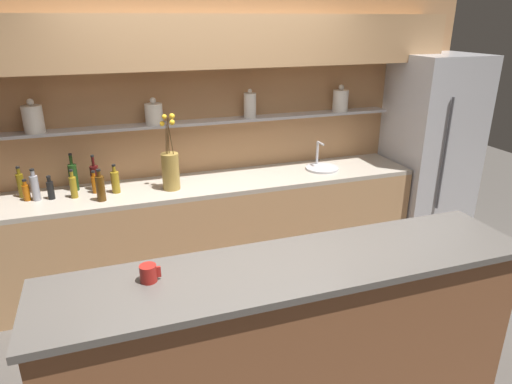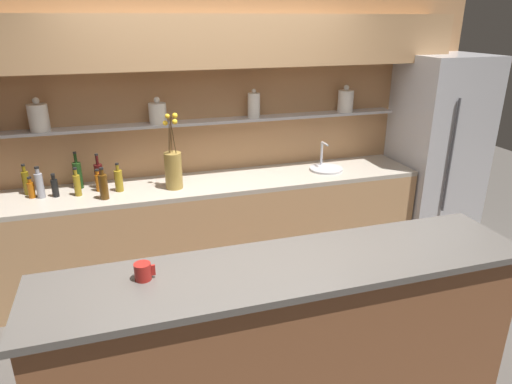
% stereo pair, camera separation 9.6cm
% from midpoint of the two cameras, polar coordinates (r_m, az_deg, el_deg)
% --- Properties ---
extents(ground_plane, '(12.00, 12.00, 0.00)m').
position_cam_midpoint_polar(ground_plane, '(3.46, 1.64, -19.96)').
color(ground_plane, '#4C4742').
extents(back_wall_unit, '(5.20, 0.44, 2.60)m').
position_cam_midpoint_polar(back_wall_unit, '(4.16, -5.07, 10.91)').
color(back_wall_unit, tan).
rests_on(back_wall_unit, ground_plane).
extents(back_counter_unit, '(3.75, 0.62, 0.92)m').
position_cam_midpoint_polar(back_counter_unit, '(4.21, -4.32, -4.55)').
color(back_counter_unit, tan).
rests_on(back_counter_unit, ground_plane).
extents(island_counter, '(2.74, 0.61, 1.02)m').
position_cam_midpoint_polar(island_counter, '(2.80, 5.04, -18.04)').
color(island_counter, brown).
rests_on(island_counter, ground_plane).
extents(refrigerator, '(0.75, 0.73, 1.95)m').
position_cam_midpoint_polar(refrigerator, '(4.97, 22.08, 4.31)').
color(refrigerator, '#B7B7BC').
rests_on(refrigerator, ground_plane).
extents(flower_vase, '(0.14, 0.17, 0.64)m').
position_cam_midpoint_polar(flower_vase, '(3.86, -9.59, 2.95)').
color(flower_vase, olive).
rests_on(flower_vase, back_counter_unit).
extents(sink_fixture, '(0.31, 0.31, 0.25)m').
position_cam_midpoint_polar(sink_fixture, '(4.38, 9.35, 3.05)').
color(sink_fixture, '#B7B7BC').
rests_on(sink_fixture, back_counter_unit).
extents(bottle_sauce_0, '(0.05, 0.05, 0.18)m').
position_cam_midpoint_polar(bottle_sauce_0, '(4.02, -25.68, 0.32)').
color(bottle_sauce_0, '#9E4C0A').
rests_on(bottle_sauce_0, back_counter_unit).
extents(bottle_oil_1, '(0.07, 0.07, 0.24)m').
position_cam_midpoint_polar(bottle_oil_1, '(3.92, -16.12, 1.44)').
color(bottle_oil_1, olive).
rests_on(bottle_oil_1, back_counter_unit).
extents(bottle_wine_2, '(0.07, 0.07, 0.32)m').
position_cam_midpoint_polar(bottle_wine_2, '(4.08, -20.76, 2.04)').
color(bottle_wine_2, '#193814').
rests_on(bottle_wine_2, back_counter_unit).
extents(bottle_oil_3, '(0.05, 0.05, 0.26)m').
position_cam_midpoint_polar(bottle_oil_3, '(4.11, -26.20, 1.12)').
color(bottle_oil_3, brown).
rests_on(bottle_oil_3, back_counter_unit).
extents(bottle_sauce_4, '(0.05, 0.05, 0.19)m').
position_cam_midpoint_polar(bottle_sauce_4, '(3.97, -23.22, 0.58)').
color(bottle_sauce_4, black).
rests_on(bottle_sauce_4, back_counter_unit).
extents(bottle_wine_5, '(0.07, 0.07, 0.30)m').
position_cam_midpoint_polar(bottle_wine_5, '(4.04, -18.39, 1.99)').
color(bottle_wine_5, '#380C0C').
rests_on(bottle_wine_5, back_counter_unit).
extents(bottle_spirit_6, '(0.06, 0.06, 0.26)m').
position_cam_midpoint_polar(bottle_spirit_6, '(3.98, -24.81, 0.83)').
color(bottle_spirit_6, gray).
rests_on(bottle_spirit_6, back_counter_unit).
extents(bottle_spirit_7, '(0.07, 0.07, 0.26)m').
position_cam_midpoint_polar(bottle_spirit_7, '(3.77, -17.84, 0.71)').
color(bottle_spirit_7, '#4C2D0C').
rests_on(bottle_spirit_7, back_counter_unit).
extents(bottle_sauce_8, '(0.05, 0.05, 0.19)m').
position_cam_midpoint_polar(bottle_sauce_8, '(3.97, -18.46, 1.22)').
color(bottle_sauce_8, '#9E4C0A').
rests_on(bottle_sauce_8, back_counter_unit).
extents(bottle_oil_9, '(0.05, 0.05, 0.24)m').
position_cam_midpoint_polar(bottle_oil_9, '(3.92, -20.80, 0.90)').
color(bottle_oil_9, olive).
rests_on(bottle_oil_9, back_counter_unit).
extents(coffee_mug, '(0.11, 0.09, 0.09)m').
position_cam_midpoint_polar(coffee_mug, '(2.40, -12.82, -9.68)').
color(coffee_mug, maroon).
rests_on(coffee_mug, island_counter).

